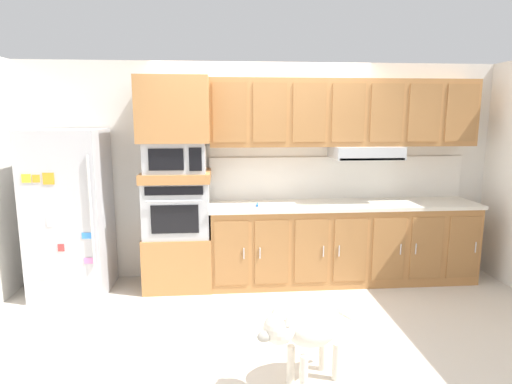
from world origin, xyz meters
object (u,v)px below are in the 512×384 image
object	(u,v)px
screwdriver	(258,205)
microwave	(176,157)
refrigerator	(70,213)
built_in_oven	(177,208)
dog	(306,331)

from	to	relation	value
screwdriver	microwave	bearing A→B (deg)	174.36
refrigerator	built_in_oven	xyz separation A→B (m)	(1.13, 0.07, 0.02)
screwdriver	refrigerator	bearing A→B (deg)	179.43
built_in_oven	dog	size ratio (longest dim) A/B	0.91
refrigerator	screwdriver	bearing A→B (deg)	-0.57
built_in_oven	dog	distance (m)	2.25
built_in_oven	screwdriver	size ratio (longest dim) A/B	5.00
refrigerator	microwave	size ratio (longest dim) A/B	2.73
microwave	dog	size ratio (longest dim) A/B	0.84
refrigerator	microwave	world-z (taller)	refrigerator
microwave	dog	world-z (taller)	microwave
microwave	dog	xyz separation A→B (m)	(1.06, -1.92, -1.05)
dog	built_in_oven	bearing A→B (deg)	-88.26
refrigerator	microwave	distance (m)	1.27
microwave	screwdriver	bearing A→B (deg)	-5.64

